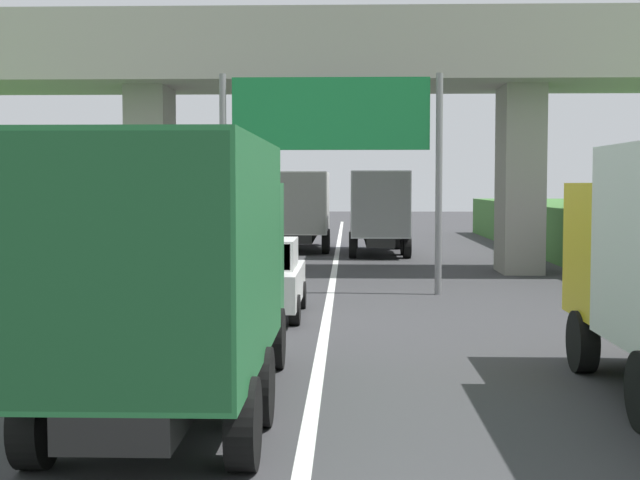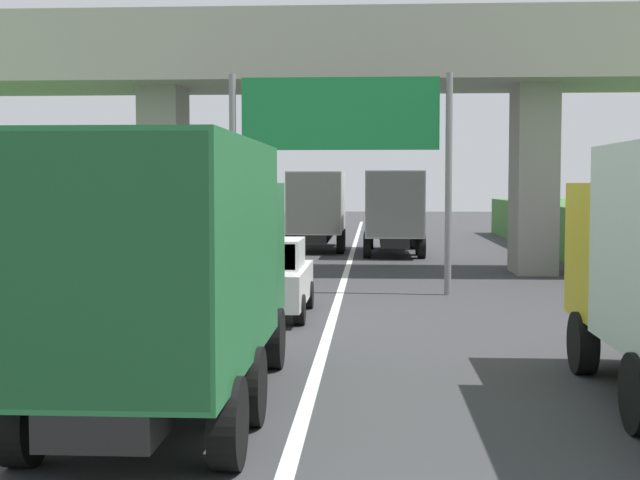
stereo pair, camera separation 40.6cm
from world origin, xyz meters
The scene contains 8 objects.
lane_centre_stripe centered at (0.00, 26.83, 0.00)m, with size 0.20×93.65×0.01m, color white.
overpass_bridge centered at (0.00, 33.53, 6.34)m, with size 40.00×4.80×8.32m.
overhead_highway_sign centered at (0.00, 27.45, 4.34)m, with size 5.88×0.18×5.82m.
truck_silver centered at (1.72, 41.41, 1.93)m, with size 2.44×7.30×3.44m.
truck_blue centered at (-1.56, 43.63, 1.93)m, with size 2.44×7.30×3.44m.
truck_green centered at (-1.67, 14.92, 1.93)m, with size 2.44×7.30×3.44m.
car_white centered at (-1.46, 23.35, 0.86)m, with size 1.86×4.10×1.72m.
car_red centered at (-4.90, 50.37, 0.86)m, with size 1.86×4.10×1.72m.
Camera 1 is at (0.46, 3.64, 2.92)m, focal length 50.58 mm.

